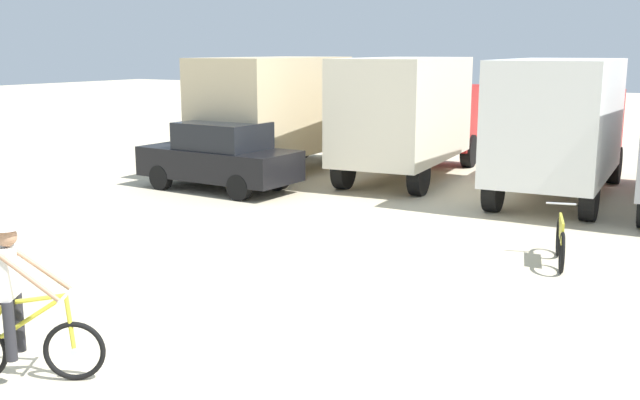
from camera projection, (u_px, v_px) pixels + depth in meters
ground_plane at (179, 354)px, 8.80m from camera, size 120.00×120.00×0.00m
box_truck_tan_camper at (284, 109)px, 21.48m from camera, size 2.62×6.83×3.35m
box_truck_cream_rv at (410, 112)px, 20.41m from camera, size 3.00×6.95×3.35m
box_truck_white_box at (562, 121)px, 17.69m from camera, size 2.83×6.90×3.35m
sedan_parked at (220, 156)px, 18.85m from camera, size 4.26×1.90×1.76m
cyclist_cowboy_hat at (16, 308)px, 7.91m from camera, size 1.48×1.00×1.82m
bicycle_spare at (560, 241)px, 12.41m from camera, size 0.65×1.68×0.97m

